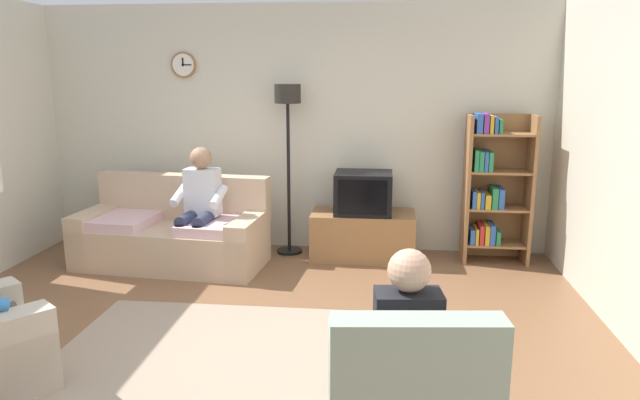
# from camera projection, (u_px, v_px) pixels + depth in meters

# --- Properties ---
(ground_plane) EXTENTS (12.00, 12.00, 0.00)m
(ground_plane) POSITION_uv_depth(u_px,v_px,m) (241.00, 351.00, 4.20)
(ground_plane) COLOR brown
(back_wall_assembly) EXTENTS (6.20, 0.17, 2.70)m
(back_wall_assembly) POSITION_uv_depth(u_px,v_px,m) (294.00, 129.00, 6.48)
(back_wall_assembly) COLOR beige
(back_wall_assembly) RESTS_ON ground_plane
(couch) EXTENTS (1.97, 1.04, 0.90)m
(couch) POSITION_uv_depth(u_px,v_px,m) (173.00, 235.00, 6.03)
(couch) COLOR tan
(couch) RESTS_ON ground_plane
(tv_stand) EXTENTS (1.10, 0.56, 0.50)m
(tv_stand) POSITION_uv_depth(u_px,v_px,m) (363.00, 235.00, 6.24)
(tv_stand) COLOR olive
(tv_stand) RESTS_ON ground_plane
(tv) EXTENTS (0.60, 0.49, 0.44)m
(tv) POSITION_uv_depth(u_px,v_px,m) (363.00, 193.00, 6.11)
(tv) COLOR black
(tv) RESTS_ON tv_stand
(bookshelf) EXTENTS (0.68, 0.36, 1.57)m
(bookshelf) POSITION_uv_depth(u_px,v_px,m) (492.00, 187.00, 6.05)
(bookshelf) COLOR olive
(bookshelf) RESTS_ON ground_plane
(floor_lamp) EXTENTS (0.28, 0.28, 1.85)m
(floor_lamp) POSITION_uv_depth(u_px,v_px,m) (288.00, 122.00, 6.16)
(floor_lamp) COLOR black
(floor_lamp) RESTS_ON ground_plane
(armchair_near_bookshelf) EXTENTS (0.89, 0.96, 0.90)m
(armchair_near_bookshelf) POSITION_uv_depth(u_px,v_px,m) (405.00, 400.00, 3.04)
(armchair_near_bookshelf) COLOR gray
(armchair_near_bookshelf) RESTS_ON ground_plane
(area_rug) EXTENTS (2.20, 1.70, 0.01)m
(area_rug) POSITION_uv_depth(u_px,v_px,m) (212.00, 353.00, 4.16)
(area_rug) COLOR gray
(area_rug) RESTS_ON ground_plane
(person_on_couch) EXTENTS (0.54, 0.56, 1.24)m
(person_on_couch) POSITION_uv_depth(u_px,v_px,m) (199.00, 202.00, 5.80)
(person_on_couch) COLOR silver
(person_on_couch) RESTS_ON ground_plane
(person_in_right_armchair) EXTENTS (0.54, 0.57, 1.12)m
(person_in_right_armchair) POSITION_uv_depth(u_px,v_px,m) (404.00, 338.00, 3.06)
(person_in_right_armchair) COLOR black
(person_in_right_armchair) RESTS_ON ground_plane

